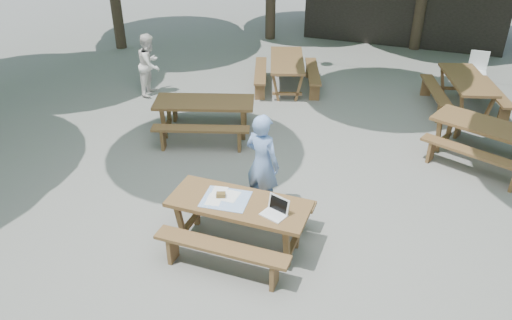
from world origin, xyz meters
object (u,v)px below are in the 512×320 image
at_px(plastic_chair, 475,78).
at_px(main_picnic_table, 239,223).
at_px(second_person, 150,65).
at_px(picnic_table_nw, 205,117).
at_px(woman, 262,163).

bearing_deg(plastic_chair, main_picnic_table, -113.54).
relative_size(main_picnic_table, second_person, 1.35).
height_order(picnic_table_nw, plastic_chair, plastic_chair).
bearing_deg(picnic_table_nw, plastic_chair, 23.40).
height_order(woman, second_person, woman).
distance_m(main_picnic_table, second_person, 6.15).
relative_size(second_person, plastic_chair, 1.64).
xyz_separation_m(main_picnic_table, picnic_table_nw, (-1.97, 3.02, 0.00)).
xyz_separation_m(picnic_table_nw, second_person, (-2.15, 1.53, 0.35)).
relative_size(main_picnic_table, picnic_table_nw, 0.87).
xyz_separation_m(main_picnic_table, second_person, (-4.12, 4.55, 0.35)).
relative_size(woman, plastic_chair, 1.86).
height_order(picnic_table_nw, woman, woman).
xyz_separation_m(woman, second_person, (-4.12, 3.57, -0.10)).
bearing_deg(picnic_table_nw, second_person, 126.60).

